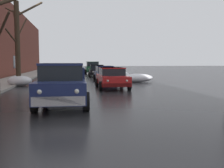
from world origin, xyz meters
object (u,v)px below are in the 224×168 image
at_px(bare_tree_mid_block, 18,40).
at_px(pickup_truck_darkblue_approaching_near_lane, 63,84).
at_px(sedan_darkblue_parked_kerbside_mid, 105,73).
at_px(sedan_black_parked_far_down_block, 97,70).
at_px(sedan_red_parked_kerbside_close, 112,77).
at_px(suv_green_queued_behind_truck, 92,67).

xyz_separation_m(bare_tree_mid_block, pickup_truck_darkblue_approaching_near_lane, (3.47, -9.12, -2.53)).
bearing_deg(sedan_darkblue_parked_kerbside_mid, pickup_truck_darkblue_approaching_near_lane, -105.17).
xyz_separation_m(pickup_truck_darkblue_approaching_near_lane, sedan_black_parked_far_down_block, (3.44, 19.99, -0.13)).
xyz_separation_m(sedan_red_parked_kerbside_close, suv_green_queued_behind_truck, (0.31, 19.90, 0.23)).
relative_size(pickup_truck_darkblue_approaching_near_lane, sedan_black_parked_far_down_block, 1.17).
xyz_separation_m(bare_tree_mid_block, suv_green_queued_behind_truck, (6.89, 17.15, -2.43)).
relative_size(bare_tree_mid_block, sedan_darkblue_parked_kerbside_mid, 1.61).
distance_m(bare_tree_mid_block, suv_green_queued_behind_truck, 18.64).
height_order(sedan_red_parked_kerbside_close, sedan_black_parked_far_down_block, same).
bearing_deg(bare_tree_mid_block, suv_green_queued_behind_truck, 68.12).
bearing_deg(sedan_red_parked_kerbside_close, suv_green_queued_behind_truck, 89.10).
height_order(bare_tree_mid_block, sedan_black_parked_far_down_block, bare_tree_mid_block).
bearing_deg(pickup_truck_darkblue_approaching_near_lane, sedan_darkblue_parked_kerbside_mid, 74.83).
distance_m(sedan_darkblue_parked_kerbside_mid, suv_green_queued_behind_truck, 13.57).
xyz_separation_m(pickup_truck_darkblue_approaching_near_lane, sedan_darkblue_parked_kerbside_mid, (3.45, 12.71, -0.13)).
relative_size(sedan_red_parked_kerbside_close, sedan_black_parked_far_down_block, 0.98).
bearing_deg(suv_green_queued_behind_truck, bare_tree_mid_block, -111.88).
distance_m(bare_tree_mid_block, sedan_darkblue_parked_kerbside_mid, 8.23).
bearing_deg(sedan_darkblue_parked_kerbside_mid, suv_green_queued_behind_truck, 90.13).
bearing_deg(sedan_darkblue_parked_kerbside_mid, bare_tree_mid_block, -152.61).
bearing_deg(suv_green_queued_behind_truck, sedan_black_parked_far_down_block, -89.75).
height_order(pickup_truck_darkblue_approaching_near_lane, sedan_darkblue_parked_kerbside_mid, pickup_truck_darkblue_approaching_near_lane).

